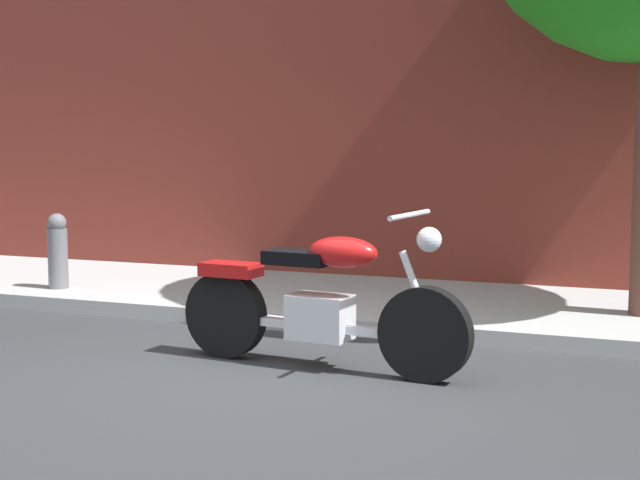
# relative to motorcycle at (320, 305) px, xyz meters

# --- Properties ---
(ground_plane) EXTENTS (60.00, 60.00, 0.00)m
(ground_plane) POSITION_rel_motorcycle_xyz_m (-0.28, -0.41, -0.47)
(ground_plane) COLOR #303335
(sidewalk) EXTENTS (24.29, 2.48, 0.14)m
(sidewalk) POSITION_rel_motorcycle_xyz_m (-0.28, 2.34, -0.40)
(sidewalk) COLOR #AFAFAF
(sidewalk) RESTS_ON ground
(motorcycle) EXTENTS (2.25, 0.70, 1.15)m
(motorcycle) POSITION_rel_motorcycle_xyz_m (0.00, 0.00, 0.00)
(motorcycle) COLOR black
(motorcycle) RESTS_ON ground
(fire_hydrant) EXTENTS (0.20, 0.20, 0.91)m
(fire_hydrant) POSITION_rel_motorcycle_xyz_m (-3.50, 1.61, -0.01)
(fire_hydrant) COLOR slate
(fire_hydrant) RESTS_ON ground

